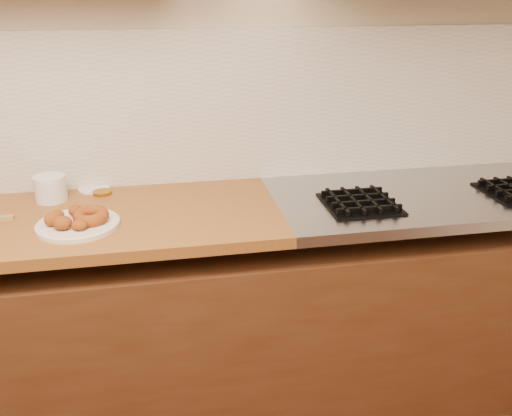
# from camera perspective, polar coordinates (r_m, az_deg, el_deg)

# --- Properties ---
(wall_back) EXTENTS (4.00, 0.02, 2.70)m
(wall_back) POSITION_cam_1_polar(r_m,az_deg,el_deg) (2.15, -13.18, 13.89)
(wall_back) COLOR #C3B795
(wall_back) RESTS_ON ground
(base_cabinet) EXTENTS (3.60, 0.60, 0.77)m
(base_cabinet) POSITION_cam_1_polar(r_m,az_deg,el_deg) (2.21, -11.19, -12.79)
(base_cabinet) COLOR #4E2C19
(base_cabinet) RESTS_ON floor
(stovetop) EXTENTS (1.30, 0.62, 0.04)m
(stovetop) POSITION_cam_1_polar(r_m,az_deg,el_deg) (2.24, 18.47, 1.22)
(stovetop) COLOR #9EA0A5
(stovetop) RESTS_ON base_cabinet
(backsplash) EXTENTS (3.60, 0.02, 0.60)m
(backsplash) POSITION_cam_1_polar(r_m,az_deg,el_deg) (2.17, -12.84, 9.93)
(backsplash) COLOR beige
(backsplash) RESTS_ON wall_back
(burner_grates) EXTENTS (0.91, 0.26, 0.03)m
(burner_grates) POSITION_cam_1_polar(r_m,az_deg,el_deg) (2.16, 18.98, 1.20)
(burner_grates) COLOR black
(burner_grates) RESTS_ON stovetop
(donut_plate) EXTENTS (0.27, 0.27, 0.02)m
(donut_plate) POSITION_cam_1_polar(r_m,az_deg,el_deg) (1.90, -18.21, -1.68)
(donut_plate) COLOR silver
(donut_plate) RESTS_ON butcher_block
(ring_donut) EXTENTS (0.12, 0.13, 0.05)m
(ring_donut) POSITION_cam_1_polar(r_m,az_deg,el_deg) (1.88, -17.00, -0.80)
(ring_donut) COLOR #854109
(ring_donut) RESTS_ON donut_plate
(fried_dough_chunks) EXTENTS (0.17, 0.19, 0.05)m
(fried_dough_chunks) POSITION_cam_1_polar(r_m,az_deg,el_deg) (1.88, -19.34, -1.12)
(fried_dough_chunks) COLOR #854109
(fried_dough_chunks) RESTS_ON donut_plate
(plastic_tub) EXTENTS (0.14, 0.14, 0.10)m
(plastic_tub) POSITION_cam_1_polar(r_m,az_deg,el_deg) (2.15, -20.82, 1.95)
(plastic_tub) COLOR silver
(plastic_tub) RESTS_ON butcher_block
(tub_lid) EXTENTS (0.16, 0.16, 0.01)m
(tub_lid) POSITION_cam_1_polar(r_m,az_deg,el_deg) (2.23, -16.69, 1.97)
(tub_lid) COLOR silver
(tub_lid) RESTS_ON butcher_block
(brass_jar_lid) EXTENTS (0.08, 0.08, 0.01)m
(brass_jar_lid) POSITION_cam_1_polar(r_m,az_deg,el_deg) (2.17, -15.88, 1.57)
(brass_jar_lid) COLOR #A57619
(brass_jar_lid) RESTS_ON butcher_block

